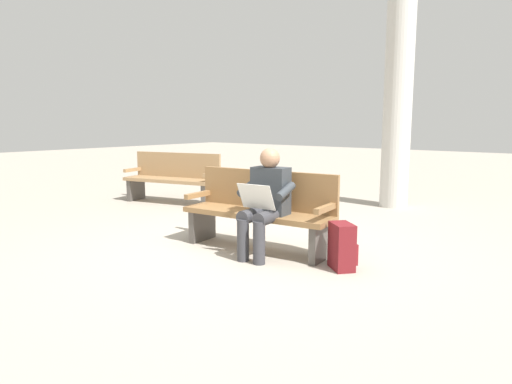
# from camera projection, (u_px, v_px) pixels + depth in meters

# --- Properties ---
(ground_plane) EXTENTS (40.00, 40.00, 0.00)m
(ground_plane) POSITION_uv_depth(u_px,v_px,m) (257.00, 249.00, 5.31)
(ground_plane) COLOR #A89E8E
(bench_near) EXTENTS (1.84, 0.67, 0.90)m
(bench_near) POSITION_uv_depth(u_px,v_px,m) (260.00, 209.00, 5.29)
(bench_near) COLOR olive
(bench_near) RESTS_ON ground
(person_seated) EXTENTS (0.60, 0.60, 1.18)m
(person_seated) POSITION_uv_depth(u_px,v_px,m) (265.00, 199.00, 4.96)
(person_seated) COLOR #33383D
(person_seated) RESTS_ON ground
(backpack) EXTENTS (0.35, 0.34, 0.47)m
(backpack) POSITION_uv_depth(u_px,v_px,m) (342.00, 247.00, 4.57)
(backpack) COLOR maroon
(backpack) RESTS_ON ground
(bench_far) EXTENTS (1.86, 0.89, 0.90)m
(bench_far) POSITION_uv_depth(u_px,v_px,m) (173.00, 177.00, 8.34)
(bench_far) COLOR #9E7A51
(bench_far) RESTS_ON ground
(support_pillar) EXTENTS (0.47, 0.47, 4.06)m
(support_pillar) POSITION_uv_depth(u_px,v_px,m) (399.00, 87.00, 7.70)
(support_pillar) COLOR beige
(support_pillar) RESTS_ON ground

